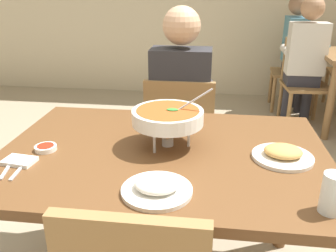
{
  "coord_description": "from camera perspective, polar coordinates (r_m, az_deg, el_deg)",
  "views": [
    {
      "loc": [
        0.19,
        -1.33,
        1.43
      ],
      "look_at": [
        0.0,
        0.15,
        0.83
      ],
      "focal_mm": 38.15,
      "sensor_mm": 36.0,
      "label": 1
    }
  ],
  "objects": [
    {
      "name": "patron_bg_right",
      "position": [
        4.39,
        19.92,
        11.83
      ],
      "size": [
        0.45,
        0.4,
        1.31
      ],
      "color": "#2D2D38",
      "rests_on": "ground_plane"
    },
    {
      "name": "chair_bg_middle",
      "position": [
        4.0,
        20.93,
        7.32
      ],
      "size": [
        0.47,
        0.47,
        0.9
      ],
      "color": "olive",
      "rests_on": "ground_plane"
    },
    {
      "name": "chair_diner_main",
      "position": [
        2.3,
        1.96,
        -1.6
      ],
      "size": [
        0.44,
        0.44,
        0.9
      ],
      "color": "olive",
      "rests_on": "ground_plane"
    },
    {
      "name": "dining_table_main",
      "position": [
        1.54,
        -0.72,
        -7.41
      ],
      "size": [
        1.36,
        0.96,
        0.78
      ],
      "color": "brown",
      "rests_on": "ground_plane"
    },
    {
      "name": "diner_main",
      "position": [
        2.24,
        2.12,
        4.26
      ],
      "size": [
        0.4,
        0.45,
        1.31
      ],
      "color": "#2D2D38",
      "rests_on": "ground_plane"
    },
    {
      "name": "patron_bg_middle",
      "position": [
        3.88,
        21.03,
        10.47
      ],
      "size": [
        0.4,
        0.45,
        1.31
      ],
      "color": "#2D2D38",
      "rests_on": "ground_plane"
    },
    {
      "name": "drink_glass",
      "position": [
        1.2,
        24.77,
        -10.05
      ],
      "size": [
        0.07,
        0.07,
        0.13
      ],
      "color": "silver",
      "rests_on": "dining_table_main"
    },
    {
      "name": "appetizer_plate",
      "position": [
        1.49,
        17.87,
        -4.29
      ],
      "size": [
        0.24,
        0.24,
        0.06
      ],
      "color": "white",
      "rests_on": "dining_table_main"
    },
    {
      "name": "chair_bg_right",
      "position": [
        4.47,
        20.35,
        8.84
      ],
      "size": [
        0.46,
        0.46,
        0.9
      ],
      "color": "olive",
      "rests_on": "ground_plane"
    },
    {
      "name": "spoon_utensil",
      "position": [
        1.46,
        -22.53,
        -6.3
      ],
      "size": [
        0.03,
        0.17,
        0.01
      ],
      "primitive_type": "cube",
      "rotation": [
        0.0,
        0.0,
        0.09
      ],
      "color": "silver",
      "rests_on": "dining_table_main"
    },
    {
      "name": "curry_bowl",
      "position": [
        1.49,
        -0.04,
        1.42
      ],
      "size": [
        0.33,
        0.3,
        0.26
      ],
      "color": "silver",
      "rests_on": "dining_table_main"
    },
    {
      "name": "rice_plate",
      "position": [
        1.21,
        -1.8,
        -9.74
      ],
      "size": [
        0.24,
        0.24,
        0.06
      ],
      "color": "white",
      "rests_on": "dining_table_main"
    },
    {
      "name": "sauce_dish",
      "position": [
        1.58,
        -18.96,
        -3.29
      ],
      "size": [
        0.09,
        0.09,
        0.02
      ],
      "color": "white",
      "rests_on": "dining_table_main"
    },
    {
      "name": "fork_utensil",
      "position": [
        1.48,
        -24.22,
        -6.1
      ],
      "size": [
        0.05,
        0.17,
        0.01
      ],
      "primitive_type": "cube",
      "rotation": [
        0.0,
        0.0,
        0.23
      ],
      "color": "silver",
      "rests_on": "dining_table_main"
    },
    {
      "name": "napkin_folded",
      "position": [
        1.51,
        -22.65,
        -5.18
      ],
      "size": [
        0.13,
        0.09,
        0.02
      ],
      "primitive_type": "cube",
      "rotation": [
        0.0,
        0.0,
        -0.12
      ],
      "color": "white",
      "rests_on": "dining_table_main"
    }
  ]
}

